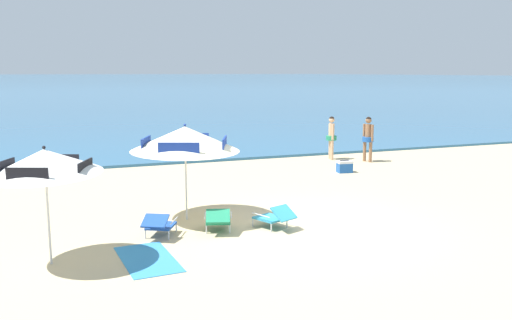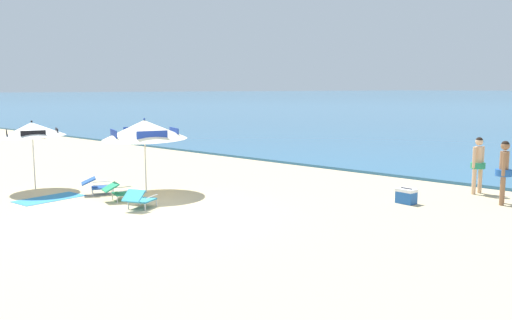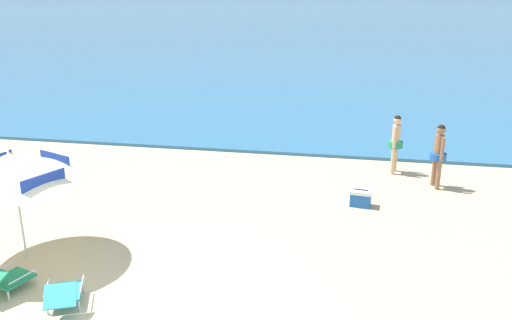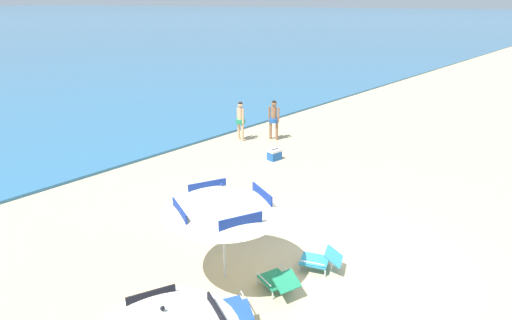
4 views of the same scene
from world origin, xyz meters
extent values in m
cylinder|color=silver|center=(-2.35, 1.62, 1.08)|extent=(0.04, 0.04, 2.15)
cone|color=beige|center=(-2.35, 1.62, 1.87)|extent=(2.83, 2.85, 0.62)
cube|color=navy|center=(-2.01, 2.44, 1.75)|extent=(0.82, 0.37, 0.31)
cube|color=navy|center=(-1.53, 1.29, 1.75)|extent=(0.37, 0.82, 0.31)
sphere|color=navy|center=(-2.35, 1.62, 2.18)|extent=(0.06, 0.06, 0.06)
cube|color=#1E7F56|center=(-1.91, 0.60, 0.20)|extent=(0.68, 0.73, 0.04)
cylinder|color=silver|center=(-2.06, 0.94, 0.09)|extent=(0.03, 0.03, 0.18)
cylinder|color=silver|center=(-1.59, 0.79, 0.09)|extent=(0.03, 0.03, 0.18)
cylinder|color=silver|center=(-1.76, 0.25, 0.09)|extent=(0.03, 0.03, 0.18)
cylinder|color=silver|center=(-2.18, 0.68, 0.32)|extent=(0.19, 0.52, 0.02)
cylinder|color=silver|center=(-1.64, 0.51, 0.32)|extent=(0.19, 0.52, 0.02)
cube|color=teal|center=(-0.79, 0.38, 0.20)|extent=(0.71, 0.75, 0.04)
cube|color=teal|center=(-0.63, 0.00, 0.39)|extent=(0.60, 0.53, 0.26)
cylinder|color=silver|center=(-1.13, 0.55, 0.09)|extent=(0.03, 0.03, 0.18)
cylinder|color=silver|center=(-0.68, 0.74, 0.09)|extent=(0.03, 0.03, 0.18)
cylinder|color=silver|center=(-0.91, 0.02, 0.09)|extent=(0.03, 0.03, 0.18)
cylinder|color=silver|center=(-0.46, 0.21, 0.09)|extent=(0.03, 0.03, 0.18)
cylinder|color=silver|center=(-1.05, 0.27, 0.32)|extent=(0.23, 0.51, 0.02)
cylinder|color=silver|center=(-0.54, 0.49, 0.32)|extent=(0.23, 0.51, 0.02)
cylinder|color=#8C6042|center=(6.02, 6.91, 0.42)|extent=(0.12, 0.12, 0.83)
cylinder|color=#8C6042|center=(5.95, 7.20, 0.42)|extent=(0.12, 0.12, 0.83)
cylinder|color=#1E51A3|center=(5.98, 7.05, 0.85)|extent=(0.42, 0.42, 0.17)
cylinder|color=#8C6042|center=(5.98, 7.05, 1.13)|extent=(0.23, 0.23, 0.59)
cylinder|color=#8C6042|center=(6.03, 6.85, 1.11)|extent=(0.09, 0.09, 0.62)
cylinder|color=#8C6042|center=(5.93, 7.26, 1.11)|extent=(0.09, 0.09, 0.62)
sphere|color=#8C6042|center=(5.98, 7.05, 1.57)|extent=(0.23, 0.23, 0.23)
sphere|color=black|center=(5.98, 7.05, 1.60)|extent=(0.21, 0.21, 0.21)
cylinder|color=#D8A87F|center=(4.94, 7.91, 0.41)|extent=(0.12, 0.12, 0.82)
cylinder|color=#D8A87F|center=(5.01, 8.19, 0.41)|extent=(0.12, 0.12, 0.82)
cylinder|color=#23845B|center=(4.97, 8.05, 0.84)|extent=(0.41, 0.41, 0.17)
cylinder|color=#D8A87F|center=(4.97, 8.05, 1.11)|extent=(0.22, 0.22, 0.58)
cylinder|color=#D8A87F|center=(4.92, 7.85, 1.09)|extent=(0.09, 0.09, 0.61)
cylinder|color=#D8A87F|center=(5.02, 8.24, 1.09)|extent=(0.09, 0.09, 0.61)
sphere|color=#D8A87F|center=(4.97, 8.05, 1.54)|extent=(0.22, 0.22, 0.22)
sphere|color=black|center=(4.97, 8.05, 1.57)|extent=(0.20, 0.20, 0.20)
cube|color=#1E56A8|center=(4.04, 5.43, 0.16)|extent=(0.52, 0.40, 0.32)
cube|color=white|center=(4.04, 5.43, 0.36)|extent=(0.53, 0.41, 0.08)
cylinder|color=black|center=(4.04, 5.43, 0.42)|extent=(0.34, 0.07, 0.02)
camera|label=1|loc=(-5.18, -10.11, 3.35)|focal=37.68mm
camera|label=2|loc=(10.27, -7.49, 3.06)|focal=36.70mm
camera|label=3|loc=(3.68, -6.32, 4.95)|focal=36.20mm
camera|label=4|loc=(-7.70, -3.97, 5.55)|focal=29.94mm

